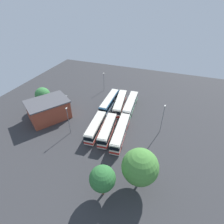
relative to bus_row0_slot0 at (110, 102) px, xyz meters
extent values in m
plane|color=#333335|center=(6.73, 4.22, -1.91)|extent=(93.43, 93.43, 0.00)
cube|color=teal|center=(0.05, 0.00, -0.02)|extent=(13.93, 2.96, 3.18)
cube|color=beige|center=(0.05, 0.00, 1.64)|extent=(13.37, 2.74, 0.14)
cube|color=black|center=(0.05, 0.00, 0.49)|extent=(14.00, 3.00, 1.02)
cube|color=silver|center=(0.05, 0.00, -0.91)|extent=(14.00, 3.00, 0.64)
cube|color=black|center=(7.00, 0.19, 0.59)|extent=(0.12, 2.12, 1.17)
cube|color=#47474C|center=(-1.47, -0.04, -0.02)|extent=(0.97, 2.65, 3.05)
cylinder|color=black|center=(4.32, 1.30, -1.41)|extent=(1.01, 0.33, 1.00)
cylinder|color=black|center=(4.38, -1.07, -1.41)|extent=(1.01, 0.33, 1.00)
cylinder|color=black|center=(-4.28, 1.07, -1.41)|extent=(1.01, 0.33, 1.00)
cylinder|color=black|center=(-4.21, -1.30, -1.41)|extent=(1.01, 0.33, 1.00)
cube|color=silver|center=(-0.34, 3.73, -0.02)|extent=(14.09, 4.52, 3.18)
cube|color=beige|center=(-0.34, 3.73, 1.64)|extent=(13.51, 4.23, 0.14)
cube|color=black|center=(-0.34, 3.73, 0.49)|extent=(14.16, 4.56, 1.02)
cube|color=red|center=(-0.34, 3.73, -0.91)|extent=(14.16, 4.56, 0.64)
cube|color=black|center=(6.54, 4.71, 0.59)|extent=(0.36, 2.10, 1.17)
cube|color=#47474C|center=(-1.85, 3.51, -0.02)|extent=(1.26, 2.73, 3.05)
cylinder|color=black|center=(3.75, 5.51, -1.41)|extent=(1.03, 0.44, 1.00)
cylinder|color=black|center=(4.08, 3.16, -1.41)|extent=(1.03, 0.44, 1.00)
cylinder|color=black|center=(-4.76, 4.29, -1.41)|extent=(1.03, 0.44, 1.00)
cylinder|color=black|center=(-4.43, 1.94, -1.41)|extent=(1.03, 0.44, 1.00)
cube|color=silver|center=(-0.72, 7.39, -0.02)|extent=(13.99, 3.38, 3.18)
cube|color=beige|center=(-0.72, 7.39, 1.64)|extent=(13.43, 3.14, 0.14)
cube|color=black|center=(-0.72, 7.39, 0.49)|extent=(14.06, 3.42, 1.02)
cube|color=#2D8C4C|center=(-0.72, 7.39, -0.91)|extent=(14.06, 3.42, 0.64)
cube|color=black|center=(6.21, 7.79, 0.59)|extent=(0.18, 2.12, 1.17)
cube|color=#47474C|center=(-2.24, 7.30, -0.02)|extent=(1.05, 2.68, 3.05)
cylinder|color=black|center=(3.50, 8.82, -1.41)|extent=(1.02, 0.36, 1.00)
cylinder|color=black|center=(3.64, 6.45, -1.41)|extent=(1.02, 0.36, 1.00)
cylinder|color=black|center=(-5.08, 8.32, -1.41)|extent=(1.02, 0.36, 1.00)
cylinder|color=black|center=(-4.94, 5.95, -1.41)|extent=(1.02, 0.36, 1.00)
cube|color=silver|center=(14.31, 1.22, -0.02)|extent=(11.93, 3.58, 3.18)
cube|color=beige|center=(14.31, 1.22, 1.64)|extent=(11.45, 3.33, 0.14)
cube|color=black|center=(14.31, 1.22, 0.49)|extent=(12.00, 3.62, 1.02)
cube|color=red|center=(14.31, 1.22, -0.91)|extent=(12.00, 3.62, 0.64)
cube|color=black|center=(20.18, 1.72, 0.59)|extent=(0.24, 2.11, 1.17)
cylinder|color=black|center=(17.84, 2.71, -1.41)|extent=(1.02, 0.38, 1.00)
cylinder|color=black|center=(18.04, 0.35, -1.41)|extent=(1.02, 0.38, 1.00)
cylinder|color=black|center=(10.58, 2.09, -1.41)|extent=(1.02, 0.38, 1.00)
cylinder|color=black|center=(10.78, -0.28, -1.41)|extent=(1.02, 0.38, 1.00)
cube|color=silver|center=(14.23, 4.81, -0.02)|extent=(12.10, 3.95, 3.18)
cube|color=beige|center=(14.23, 4.81, 1.64)|extent=(11.60, 3.69, 0.14)
cube|color=black|center=(14.23, 4.81, 0.49)|extent=(12.16, 4.00, 1.02)
cube|color=red|center=(14.23, 4.81, -0.91)|extent=(12.16, 4.00, 0.64)
cube|color=black|center=(20.14, 5.51, 0.59)|extent=(0.31, 2.11, 1.17)
cylinder|color=black|center=(17.75, 6.42, -1.41)|extent=(1.03, 0.42, 1.00)
cylinder|color=black|center=(18.03, 4.06, -1.41)|extent=(1.03, 0.42, 1.00)
cylinder|color=black|center=(10.44, 5.56, -1.41)|extent=(1.03, 0.42, 1.00)
cylinder|color=black|center=(10.72, 3.20, -1.41)|extent=(1.03, 0.42, 1.00)
cube|color=silver|center=(14.04, 8.56, -0.02)|extent=(14.04, 3.79, 3.18)
cube|color=beige|center=(14.04, 8.56, 1.64)|extent=(13.47, 3.53, 0.14)
cube|color=black|center=(14.04, 8.56, 0.49)|extent=(14.11, 3.83, 1.02)
cube|color=red|center=(14.04, 8.56, -0.91)|extent=(14.11, 3.83, 0.64)
cube|color=black|center=(20.96, 9.17, 0.59)|extent=(0.25, 2.11, 1.17)
cube|color=#47474C|center=(12.52, 8.43, -0.02)|extent=(1.13, 2.70, 3.05)
cylinder|color=black|center=(18.22, 10.12, -1.41)|extent=(1.02, 0.39, 1.00)
cylinder|color=black|center=(18.43, 7.76, -1.41)|extent=(1.02, 0.39, 1.00)
cylinder|color=black|center=(9.66, 9.36, -1.41)|extent=(1.02, 0.39, 1.00)
cylinder|color=black|center=(9.87, 7.00, -1.41)|extent=(1.02, 0.39, 1.00)
cube|color=#99422D|center=(12.96, -15.61, 1.06)|extent=(14.28, 13.47, 5.94)
cube|color=#4C4C51|center=(12.96, -15.61, 4.21)|extent=(15.13, 14.28, 0.36)
cube|color=black|center=(8.19, -12.37, -0.81)|extent=(1.06, 1.52, 2.20)
cube|color=slate|center=(8.92, -16.71, 2.10)|extent=(8.81, 7.04, 0.20)
cylinder|color=#59595B|center=(12.52, -13.52, 0.04)|extent=(0.20, 0.20, 3.91)
cylinder|color=#59595B|center=(13.00, -19.27, 0.04)|extent=(0.20, 0.20, 3.91)
cylinder|color=#59595B|center=(4.83, -14.15, 0.04)|extent=(0.20, 0.20, 3.91)
cylinder|color=#59595B|center=(5.31, -19.91, 0.04)|extent=(0.20, 0.20, 3.91)
cylinder|color=slate|center=(17.10, -5.61, 2.26)|extent=(0.16, 0.16, 8.34)
cube|color=silver|center=(17.10, -5.61, 6.60)|extent=(0.56, 0.28, 0.20)
cylinder|color=slate|center=(7.60, 18.66, 2.46)|extent=(0.16, 0.16, 8.75)
cube|color=silver|center=(7.60, 18.66, 7.02)|extent=(0.56, 0.28, 0.20)
cylinder|color=slate|center=(-10.65, -6.49, 1.71)|extent=(0.16, 0.16, 7.24)
cube|color=silver|center=(-10.65, -6.49, 5.51)|extent=(0.56, 0.28, 0.20)
cylinder|color=brown|center=(26.78, 16.50, -0.38)|extent=(0.44, 0.44, 3.06)
sphere|color=#478438|center=(26.78, 16.50, 4.22)|extent=(7.24, 7.24, 7.24)
cylinder|color=brown|center=(8.59, -20.79, -0.37)|extent=(0.44, 0.44, 3.09)
sphere|color=#387A3D|center=(8.59, -20.79, 3.29)|extent=(4.98, 4.98, 4.98)
cylinder|color=brown|center=(31.03, 10.43, -0.39)|extent=(0.44, 0.44, 3.04)
sphere|color=#2D6B33|center=(31.03, 10.43, 3.27)|extent=(5.05, 5.05, 5.05)
camera|label=1|loc=(48.78, 18.86, 31.96)|focal=27.97mm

